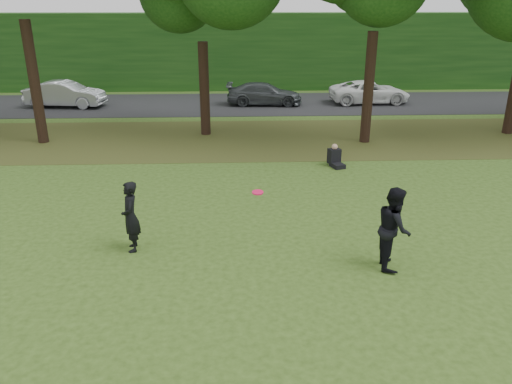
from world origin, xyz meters
TOP-DOWN VIEW (x-y plane):
  - ground at (0.00, 0.00)m, footprint 120.00×120.00m
  - leaf_litter at (0.00, 13.00)m, footprint 60.00×7.00m
  - street at (0.00, 21.00)m, footprint 70.00×7.00m
  - far_hedge at (0.00, 27.00)m, footprint 70.00×3.00m
  - player_left at (-4.21, 2.53)m, footprint 0.54×0.72m
  - player_right at (1.92, 1.47)m, footprint 0.85×1.03m
  - parked_cars at (-1.14, 20.28)m, footprint 41.02×3.82m
  - frisbee at (-1.14, 2.24)m, footprint 0.37×0.37m
  - seated_person at (2.05, 8.96)m, footprint 0.62×0.82m

SIDE VIEW (x-z plane):
  - ground at x=0.00m, z-range 0.00..0.00m
  - leaf_litter at x=0.00m, z-range 0.00..0.01m
  - street at x=0.00m, z-range 0.00..0.02m
  - seated_person at x=2.05m, z-range -0.10..0.73m
  - parked_cars at x=-1.14m, z-range -0.04..1.43m
  - player_left at x=-4.21m, z-range 0.00..1.78m
  - player_right at x=1.92m, z-range 0.00..1.94m
  - frisbee at x=-1.14m, z-range 1.56..1.62m
  - far_hedge at x=0.00m, z-range 0.00..5.00m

